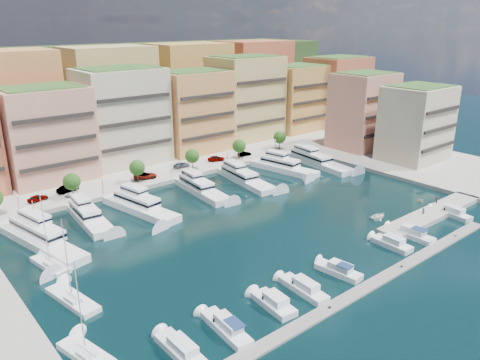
{
  "coord_description": "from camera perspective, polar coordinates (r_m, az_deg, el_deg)",
  "views": [
    {
      "loc": [
        -57.6,
        -65.24,
        38.64
      ],
      "look_at": [
        2.99,
        7.79,
        6.0
      ],
      "focal_mm": 35.0,
      "sensor_mm": 36.0,
      "label": 1
    }
  ],
  "objects": [
    {
      "name": "car_0",
      "position": [
        111.23,
        -23.44,
        -2.03
      ],
      "size": [
        4.7,
        2.87,
        1.49
      ],
      "primitive_type": "imported",
      "rotation": [
        0.0,
        0.0,
        1.84
      ],
      "color": "gray",
      "rests_on": "north_quay"
    },
    {
      "name": "lamppost_2",
      "position": [
        117.6,
        -8.44,
        1.55
      ],
      "size": [
        0.3,
        0.3,
        4.2
      ],
      "color": "black",
      "rests_on": "north_quay"
    },
    {
      "name": "apartment_east_b",
      "position": [
        139.89,
        20.69,
        6.5
      ],
      "size": [
        18.0,
        14.5,
        20.8
      ],
      "color": "beige",
      "rests_on": "east_quay"
    },
    {
      "name": "apartment_4",
      "position": [
        141.3,
        -5.69,
        8.36
      ],
      "size": [
        20.0,
        15.5,
        23.8
      ],
      "color": "tan",
      "rests_on": "north_quay"
    },
    {
      "name": "yacht_6",
      "position": [
        133.17,
        9.18,
        2.41
      ],
      "size": [
        7.74,
        24.01,
        7.3
      ],
      "color": "white",
      "rests_on": "ground"
    },
    {
      "name": "tree_5",
      "position": [
        142.91,
        4.86,
        5.19
      ],
      "size": [
        3.8,
        3.8,
        5.65
      ],
      "color": "#473323",
      "rests_on": "north_quay"
    },
    {
      "name": "cruiser_7",
      "position": [
        93.76,
        20.16,
        -6.22
      ],
      "size": [
        2.58,
        8.93,
        2.66
      ],
      "color": "white",
      "rests_on": "ground"
    },
    {
      "name": "tree_1",
      "position": [
        109.67,
        -19.82,
        -0.19
      ],
      "size": [
        3.8,
        3.8,
        5.65
      ],
      "color": "#473323",
      "rests_on": "north_quay"
    },
    {
      "name": "cruiser_2",
      "position": [
        68.58,
        4.17,
        -14.81
      ],
      "size": [
        3.48,
        7.57,
        2.55
      ],
      "color": "white",
      "rests_on": "ground"
    },
    {
      "name": "person_1",
      "position": [
        109.42,
        22.81,
        -2.23
      ],
      "size": [
        1.02,
        1.01,
        1.66
      ],
      "primitive_type": "imported",
      "rotation": [
        0.0,
        0.0,
        3.9
      ],
      "color": "#4B3E2D",
      "rests_on": "finger_pier"
    },
    {
      "name": "cruiser_6",
      "position": [
        88.82,
        18.04,
        -7.42
      ],
      "size": [
        2.82,
        7.34,
        2.55
      ],
      "color": "white",
      "rests_on": "ground"
    },
    {
      "name": "cruiser_9",
      "position": [
        106.71,
        24.46,
        -3.73
      ],
      "size": [
        3.46,
        8.26,
        2.55
      ],
      "color": "white",
      "rests_on": "ground"
    },
    {
      "name": "yacht_1",
      "position": [
        99.09,
        -18.0,
        -4.27
      ],
      "size": [
        5.84,
        18.09,
        7.3
      ],
      "color": "white",
      "rests_on": "ground"
    },
    {
      "name": "yacht_4",
      "position": [
        116.86,
        0.41,
        0.24
      ],
      "size": [
        7.45,
        21.31,
        7.3
      ],
      "color": "white",
      "rests_on": "ground"
    },
    {
      "name": "backblock_4",
      "position": [
        186.9,
        1.71,
        12.02
      ],
      "size": [
        26.0,
        18.0,
        30.0
      ],
      "primitive_type": "cube",
      "color": "#BE663F",
      "rests_on": "north_quay"
    },
    {
      "name": "tree_2",
      "position": [
        115.58,
        -12.43,
        1.47
      ],
      "size": [
        3.8,
        3.8,
        5.65
      ],
      "color": "#473323",
      "rests_on": "north_quay"
    },
    {
      "name": "person_0",
      "position": [
        102.11,
        21.44,
        -3.57
      ],
      "size": [
        0.6,
        0.68,
        1.56
      ],
      "primitive_type": "imported",
      "rotation": [
        0.0,
        0.0,
        2.08
      ],
      "color": "#27274F",
      "rests_on": "finger_pier"
    },
    {
      "name": "car_1",
      "position": [
        114.47,
        -20.28,
        -1.01
      ],
      "size": [
        5.21,
        2.7,
        1.63
      ],
      "primitive_type": "imported",
      "rotation": [
        0.0,
        0.0,
        1.78
      ],
      "color": "gray",
      "rests_on": "north_quay"
    },
    {
      "name": "apartment_7",
      "position": [
        183.06,
        11.76,
        10.64
      ],
      "size": [
        22.0,
        16.5,
        24.8
      ],
      "color": "#BE663F",
      "rests_on": "north_quay"
    },
    {
      "name": "backblock_3",
      "position": [
        168.74,
        -6.12,
        11.17
      ],
      "size": [
        26.0,
        18.0,
        30.0
      ],
      "primitive_type": "cube",
      "color": "tan",
      "rests_on": "north_quay"
    },
    {
      "name": "cruiser_1",
      "position": [
        63.91,
        -1.67,
        -17.59
      ],
      "size": [
        3.18,
        9.33,
        2.66
      ],
      "color": "white",
      "rests_on": "ground"
    },
    {
      "name": "cruiser_3",
      "position": [
        72.3,
        7.77,
        -13.0
      ],
      "size": [
        3.0,
        8.83,
        2.55
      ],
      "color": "white",
      "rests_on": "ground"
    },
    {
      "name": "ground",
      "position": [
        95.22,
        1.61,
        -4.97
      ],
      "size": [
        400.0,
        400.0,
        0.0
      ],
      "primitive_type": "plane",
      "color": "black",
      "rests_on": "ground"
    },
    {
      "name": "tree_3",
      "position": [
        123.29,
        -5.86,
        2.92
      ],
      "size": [
        3.8,
        3.8,
        5.65
      ],
      "color": "#473323",
      "rests_on": "north_quay"
    },
    {
      "name": "lamppost_0",
      "position": [
        104.78,
        -25.43,
        -2.35
      ],
      "size": [
        0.3,
        0.3,
        4.2
      ],
      "color": "black",
      "rests_on": "north_quay"
    },
    {
      "name": "yacht_5",
      "position": [
        126.42,
        5.14,
        1.68
      ],
      "size": [
        8.01,
        20.04,
        7.3
      ],
      "color": "white",
      "rests_on": "ground"
    },
    {
      "name": "car_4",
      "position": [
        131.18,
        -2.92,
        2.65
      ],
      "size": [
        5.08,
        3.53,
        1.61
      ],
      "primitive_type": "imported",
      "rotation": [
        0.0,
        0.0,
        1.19
      ],
      "color": "gray",
      "rests_on": "north_quay"
    },
    {
      "name": "east_quay",
      "position": [
        138.11,
        23.7,
        1.09
      ],
      "size": [
        34.0,
        76.0,
        2.0
      ],
      "primitive_type": "cube",
      "color": "#9E998E",
      "rests_on": "ground"
    },
    {
      "name": "backblock_2",
      "position": [
        154.33,
        -15.54,
        9.87
      ],
      "size": [
        26.0,
        18.0,
        30.0
      ],
      "primitive_type": "cube",
      "color": "tan",
      "rests_on": "north_quay"
    },
    {
      "name": "south_pontoon",
      "position": [
        75.6,
        15.34,
        -12.51
      ],
      "size": [
        72.0,
        2.2,
        0.35
      ],
      "primitive_type": "cube",
      "color": "gray",
      "rests_on": "ground"
    },
    {
      "name": "sailboat_2",
      "position": [
        84.21,
        -22.09,
        -9.61
      ],
      "size": [
        4.15,
        9.01,
        13.2
      ],
      "color": "white",
      "rests_on": "ground"
    },
    {
      "name": "yacht_3",
      "position": [
        110.21,
        -4.92,
        -0.95
      ],
      "size": [
        5.98,
        19.44,
        7.3
      ],
      "color": "white",
      "rests_on": "ground"
    },
    {
      "name": "car_2",
      "position": [
        118.77,
        -11.48,
        0.52
      ],
      "size": [
        6.28,
        4.13,
        1.6
      ],
      "primitive_type": "imported",
      "rotation": [
        0.0,
        0.0,
        1.29
      ],
      "color": "gray",
      "rests_on": "north_quay"
    },
    {
      "name": "sailboat_1",
      "position": [
        73.64,
        -19.7,
        -13.64
      ],
      "size": [
        4.57,
        10.83,
        13.2
      ],
      "color": "white",
      "rests_on": "ground"
    },
    {
      "name": "cruiser_4",
      "position": [
        77.75,
        11.95,
        -10.79
      ],
      "size": [
        3.39,
        7.94,
        2.66
      ],
      "color": "white",
      "rests_on": "ground"
    },
    {
      "name": "backblock_1",
      "position": [
        144.78,
        -26.43,
        8.03
      ],
      "size": [
        26.0,
        18.0,
        30.0
      ],
      "primitive_type": "cube",
      "color": "tan",
      "rests_on": "north_quay"
    },
    {
      "name": "north_quay",
      "position": [
        144.91,
        -14.78,
        2.88
      ],
      "size": [
        220.0,
        64.0,
        2.0
      ],
      "primitive_type": "cube",
      "color": "#9E998E",
      "rests_on": "ground"
    },
    {
      "name": "lamppost_3",
      "position": [
        127.39,
        -1.53,
        3.12
      ],
      "size": [
        0.3,
        0.3,
        4.2
      ],
      "color": "black",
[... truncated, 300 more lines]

